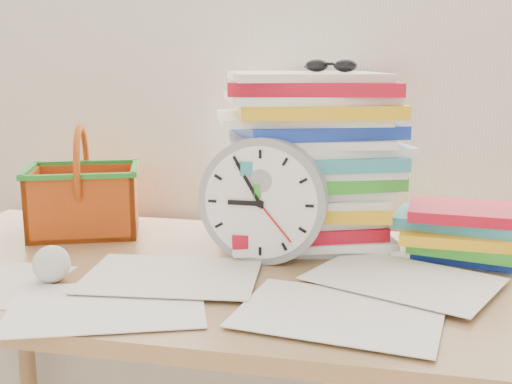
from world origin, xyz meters
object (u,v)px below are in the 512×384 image
(paper_stack, at_px, (307,160))
(desk, at_px, (224,304))
(clock, at_px, (263,200))
(basket, at_px, (83,181))
(book_stack, at_px, (462,232))

(paper_stack, bearing_deg, desk, -120.88)
(clock, relative_size, basket, 1.02)
(desk, distance_m, paper_stack, 0.36)
(desk, height_order, clock, clock)
(desk, height_order, book_stack, book_stack)
(paper_stack, distance_m, book_stack, 0.36)
(desk, distance_m, book_stack, 0.51)
(basket, bearing_deg, paper_stack, -17.24)
(paper_stack, height_order, book_stack, paper_stack)
(desk, relative_size, clock, 5.49)
(paper_stack, relative_size, basket, 1.49)
(clock, bearing_deg, book_stack, 15.59)
(clock, height_order, basket, clock)
(book_stack, bearing_deg, clock, -164.41)
(desk, relative_size, book_stack, 5.37)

